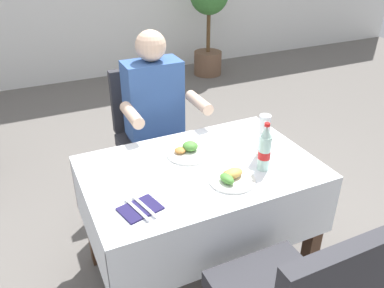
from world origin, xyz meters
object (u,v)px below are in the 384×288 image
cola_bottle_primary (265,149)px  potted_plant_corner (209,14)px  main_dining_table (200,194)px  seated_diner_far (157,118)px  chair_far_diner_seat (150,133)px  napkin_cutlery_set (140,208)px  beer_glass_left (264,135)px  plate_near_camera (231,178)px  plate_far_diner (188,151)px

cola_bottle_primary → potted_plant_corner: bearing=67.1°
main_dining_table → seated_diner_far: bearing=88.5°
chair_far_diner_seat → napkin_cutlery_set: size_ratio=4.94×
cola_bottle_primary → main_dining_table: bearing=150.8°
chair_far_diner_seat → cola_bottle_primary: size_ratio=3.79×
chair_far_diner_seat → potted_plant_corner: bearing=54.8°
beer_glass_left → seated_diner_far: bearing=114.8°
beer_glass_left → napkin_cutlery_set: beer_glass_left is taller
napkin_cutlery_set → potted_plant_corner: potted_plant_corner is taller
beer_glass_left → potted_plant_corner: potted_plant_corner is taller
cola_bottle_primary → seated_diner_far: bearing=107.5°
main_dining_table → napkin_cutlery_set: 0.47m
plate_near_camera → beer_glass_left: bearing=27.3°
cola_bottle_primary → potted_plant_corner: 3.57m
main_dining_table → cola_bottle_primary: cola_bottle_primary is taller
beer_glass_left → napkin_cutlery_set: (-0.73, -0.16, -0.12)m
napkin_cutlery_set → potted_plant_corner: 3.92m
plate_far_diner → cola_bottle_primary: size_ratio=0.92×
seated_diner_far → plate_far_diner: seated_diner_far is taller
cola_bottle_primary → napkin_cutlery_set: (-0.66, -0.05, -0.11)m
plate_far_diner → potted_plant_corner: size_ratio=0.18×
plate_near_camera → potted_plant_corner: 3.68m
plate_near_camera → potted_plant_corner: (1.59, 3.32, 0.06)m
chair_far_diner_seat → main_dining_table: bearing=-90.0°
seated_diner_far → plate_near_camera: 0.85m
plate_near_camera → cola_bottle_primary: size_ratio=0.88×
chair_far_diner_seat → napkin_cutlery_set: chair_far_diner_seat is taller
plate_near_camera → main_dining_table: bearing=113.2°
main_dining_table → napkin_cutlery_set: size_ratio=6.00×
beer_glass_left → potted_plant_corner: (1.32, 3.18, -0.04)m
chair_far_diner_seat → plate_near_camera: size_ratio=4.30×
cola_bottle_primary → napkin_cutlery_set: 0.67m
seated_diner_far → cola_bottle_primary: 0.87m
plate_far_diner → potted_plant_corner: potted_plant_corner is taller
potted_plant_corner → napkin_cutlery_set: bearing=-121.6°
napkin_cutlery_set → main_dining_table: bearing=27.4°
seated_diner_far → plate_far_diner: 0.53m
seated_diner_far → plate_near_camera: (0.06, -0.85, 0.03)m
plate_near_camera → cola_bottle_primary: 0.22m
main_dining_table → potted_plant_corner: size_ratio=0.92×
chair_far_diner_seat → plate_far_diner: bearing=-90.2°
beer_glass_left → napkin_cutlery_set: 0.76m
seated_diner_far → main_dining_table: bearing=-91.5°
plate_near_camera → cola_bottle_primary: cola_bottle_primary is taller
seated_diner_far → beer_glass_left: bearing=-65.2°
cola_bottle_primary → napkin_cutlery_set: cola_bottle_primary is taller
plate_far_diner → cola_bottle_primary: (0.28, -0.30, 0.10)m
main_dining_table → seated_diner_far: size_ratio=0.94×
main_dining_table → cola_bottle_primary: (0.28, -0.15, 0.28)m
main_dining_table → chair_far_diner_seat: size_ratio=1.22×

